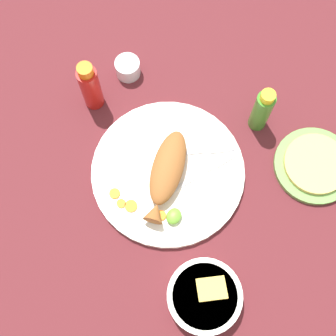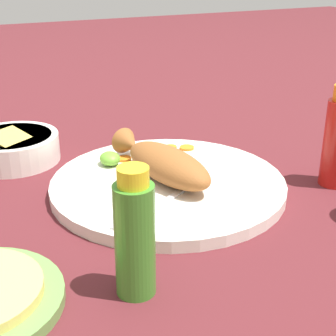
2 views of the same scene
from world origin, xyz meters
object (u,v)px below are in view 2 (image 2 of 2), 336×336
at_px(main_plate, 168,185).
at_px(fork_near, 159,207).
at_px(fried_fish, 163,162).
at_px(hot_sauce_bottle_green, 135,236).
at_px(guacamole_bowl, 13,146).
at_px(fork_far, 128,201).

xyz_separation_m(main_plate, fork_near, (0.08, -0.05, 0.01)).
distance_m(fried_fish, hot_sauce_bottle_green, 0.27).
relative_size(fork_near, hot_sauce_bottle_green, 1.06).
xyz_separation_m(fork_near, hot_sauce_bottle_green, (0.14, -0.09, 0.05)).
bearing_deg(main_plate, guacamole_bowl, -137.47).
relative_size(fork_far, guacamole_bowl, 1.03).
height_order(fork_far, hot_sauce_bottle_green, hot_sauce_bottle_green).
height_order(fork_near, hot_sauce_bottle_green, hot_sauce_bottle_green).
bearing_deg(fork_near, fried_fish, -151.51).
distance_m(fried_fish, fork_near, 0.11).
bearing_deg(fork_far, main_plate, 149.85).
height_order(main_plate, fried_fish, fried_fish).
bearing_deg(guacamole_bowl, fried_fish, 43.76).
relative_size(fork_far, hot_sauce_bottle_green, 1.11).
height_order(fork_far, guacamole_bowl, guacamole_bowl).
relative_size(main_plate, fried_fish, 1.57).
distance_m(fork_near, fork_far, 0.05).
height_order(fried_fish, guacamole_bowl, fried_fish).
relative_size(main_plate, hot_sauce_bottle_green, 2.44).
bearing_deg(main_plate, fork_far, -60.63).
bearing_deg(guacamole_bowl, fork_far, 24.13).
distance_m(hot_sauce_bottle_green, guacamole_bowl, 0.45).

